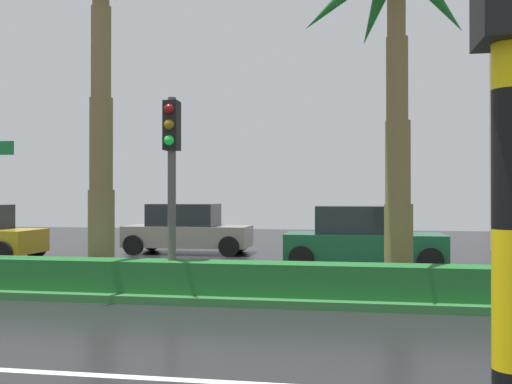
{
  "coord_description": "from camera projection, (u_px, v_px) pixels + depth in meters",
  "views": [
    {
      "loc": [
        5.83,
        -3.98,
        2.0
      ],
      "look_at": [
        3.3,
        10.94,
        2.1
      ],
      "focal_mm": 40.15,
      "sensor_mm": 36.0,
      "label": 1
    }
  ],
  "objects": [
    {
      "name": "traffic_signal_foreground",
      "position": [
        509.0,
        72.0,
        2.54
      ],
      "size": [
        0.28,
        0.43,
        3.7
      ],
      "rotation": [
        0.0,
        0.0,
        3.14
      ],
      "color": "yellow",
      "rests_on": "ground_plane"
    },
    {
      "name": "median_hedge",
      "position": [
        56.0,
        273.0,
        11.39
      ],
      "size": [
        76.5,
        0.7,
        0.6
      ],
      "color": "#1E6028",
      "rests_on": "median_strip"
    },
    {
      "name": "palm_tree_centre",
      "position": [
        396.0,
        10.0,
        11.5
      ],
      "size": [
        4.67,
        4.47,
        7.28
      ],
      "color": "brown",
      "rests_on": "median_strip"
    },
    {
      "name": "car_in_traffic_second",
      "position": [
        187.0,
        230.0,
        19.9
      ],
      "size": [
        4.3,
        2.02,
        1.72
      ],
      "color": "gray",
      "rests_on": "ground_plane"
    },
    {
      "name": "car_in_traffic_third",
      "position": [
        362.0,
        238.0,
        15.8
      ],
      "size": [
        4.3,
        2.02,
        1.72
      ],
      "color": "#195133",
      "rests_on": "ground_plane"
    },
    {
      "name": "traffic_signal_median_right",
      "position": [
        171.0,
        158.0,
        11.09
      ],
      "size": [
        0.28,
        0.43,
        3.76
      ],
      "color": "#4C4C47",
      "rests_on": "median_strip"
    },
    {
      "name": "ground_plane",
      "position": [
        107.0,
        281.0,
        13.76
      ],
      "size": [
        90.0,
        42.0,
        0.1
      ],
      "primitive_type": "cube",
      "color": "black"
    },
    {
      "name": "median_strip",
      "position": [
        88.0,
        282.0,
        12.77
      ],
      "size": [
        85.5,
        4.0,
        0.15
      ],
      "primitive_type": "cube",
      "color": "#2D6B33",
      "rests_on": "ground_plane"
    }
  ]
}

